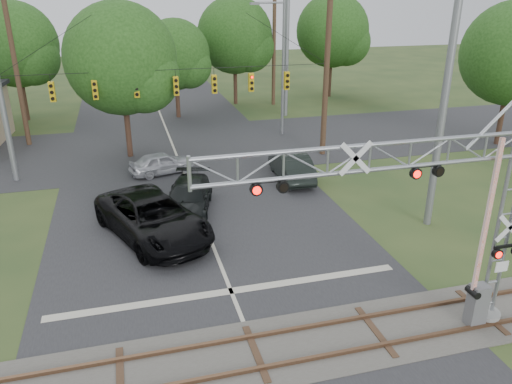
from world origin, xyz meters
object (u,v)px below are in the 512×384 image
object	(u,v)px
crossing_gantry	(424,207)
sedan_silver	(162,163)
car_dark	(188,198)
streetlight	(281,62)
traffic_signal_span	(190,75)
pickup_black	(153,218)

from	to	relation	value
crossing_gantry	sedan_silver	bearing A→B (deg)	109.41
car_dark	streetlight	distance (m)	15.91
traffic_signal_span	streetlight	xyz separation A→B (m)	(7.33, 5.43, -0.21)
traffic_signal_span	streetlight	size ratio (longest dim) A/B	2.01
crossing_gantry	streetlight	size ratio (longest dim) A/B	1.06
traffic_signal_span	car_dark	bearing A→B (deg)	-100.97
pickup_black	sedan_silver	distance (m)	8.35
pickup_black	streetlight	bearing A→B (deg)	32.35
crossing_gantry	sedan_silver	distance (m)	18.75
pickup_black	crossing_gantry	bearing A→B (deg)	-73.29
traffic_signal_span	streetlight	distance (m)	9.13
car_dark	streetlight	world-z (taller)	streetlight
streetlight	pickup_black	bearing A→B (deg)	-125.64
car_dark	pickup_black	bearing A→B (deg)	-115.07
traffic_signal_span	streetlight	bearing A→B (deg)	36.53
crossing_gantry	traffic_signal_span	world-z (taller)	traffic_signal_span
crossing_gantry	traffic_signal_span	distance (m)	18.83
car_dark	sedan_silver	distance (m)	6.06
car_dark	streetlight	bearing A→B (deg)	69.83
crossing_gantry	streetlight	world-z (taller)	streetlight
traffic_signal_span	streetlight	world-z (taller)	traffic_signal_span
traffic_signal_span	pickup_black	xyz separation A→B (m)	(-3.24, -9.32, -4.65)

